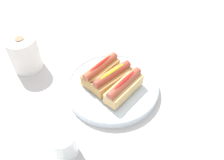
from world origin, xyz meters
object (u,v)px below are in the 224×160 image
object	(u,v)px
hotdog_front	(124,87)
water_glass	(65,145)
hotdog_back	(112,78)
paper_towel_roll	(24,53)
hotdog_side	(101,70)
serving_bowl	(112,87)

from	to	relation	value
hotdog_front	water_glass	world-z (taller)	hotdog_front
hotdog_back	paper_towel_roll	xyz separation A→B (m)	(-0.03, 0.34, 0.01)
hotdog_back	water_glass	xyz separation A→B (m)	(-0.27, 0.02, -0.02)
hotdog_back	hotdog_side	size ratio (longest dim) A/B	1.00
serving_bowl	hotdog_front	xyz separation A→B (m)	(-0.02, -0.05, 0.04)
water_glass	paper_towel_roll	size ratio (longest dim) A/B	0.67
hotdog_side	water_glass	world-z (taller)	hotdog_side
hotdog_front	hotdog_side	distance (m)	0.11
serving_bowl	paper_towel_roll	xyz separation A→B (m)	(-0.03, 0.34, 0.05)
hotdog_side	paper_towel_roll	xyz separation A→B (m)	(-0.05, 0.29, 0.01)
serving_bowl	hotdog_side	world-z (taller)	hotdog_side
hotdog_side	hotdog_back	bearing A→B (deg)	-109.95
hotdog_front	hotdog_side	xyz separation A→B (m)	(0.04, 0.10, 0.00)
water_glass	paper_towel_roll	xyz separation A→B (m)	(0.24, 0.33, 0.02)
serving_bowl	water_glass	world-z (taller)	water_glass
hotdog_front	hotdog_back	bearing A→B (deg)	70.05
hotdog_back	hotdog_front	bearing A→B (deg)	-109.95
hotdog_back	serving_bowl	bearing A→B (deg)	-93.58
hotdog_back	water_glass	distance (m)	0.27
serving_bowl	paper_towel_roll	world-z (taller)	paper_towel_roll
serving_bowl	hotdog_front	distance (m)	0.07
serving_bowl	hotdog_side	distance (m)	0.07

